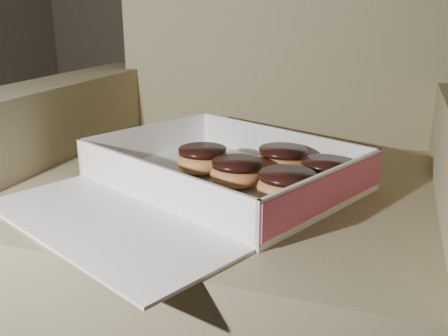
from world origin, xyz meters
TOP-DOWN VIEW (x-y plane):
  - armchair at (-0.46, 0.77)m, footprint 0.94×0.79m
  - bakery_box at (-0.48, 0.62)m, footprint 0.58×0.62m
  - donut_a at (-0.51, 0.68)m, footprint 0.09×0.09m
  - donut_b at (-0.38, 0.73)m, footprint 0.09×0.09m
  - donut_c at (-0.34, 0.60)m, footprint 0.09×0.09m
  - donut_d at (-0.30, 0.69)m, footprint 0.09×0.09m
  - donut_e at (-0.43, 0.63)m, footprint 0.09×0.09m
  - crumb_a at (-0.67, 0.67)m, footprint 0.01×0.01m
  - crumb_b at (-0.42, 0.53)m, footprint 0.01×0.01m
  - crumb_c at (-0.62, 0.66)m, footprint 0.01×0.01m

SIDE VIEW (x-z plane):
  - armchair at x=-0.46m, z-range -0.18..0.80m
  - crumb_a at x=-0.67m, z-range 0.45..0.45m
  - crumb_b at x=-0.42m, z-range 0.45..0.45m
  - crumb_c at x=-0.62m, z-range 0.45..0.45m
  - bakery_box at x=-0.48m, z-range 0.42..0.49m
  - donut_d at x=-0.30m, z-range 0.45..0.49m
  - donut_e at x=-0.43m, z-range 0.45..0.49m
  - donut_b at x=-0.38m, z-range 0.45..0.49m
  - donut_a at x=-0.51m, z-range 0.45..0.49m
  - donut_c at x=-0.34m, z-range 0.45..0.49m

